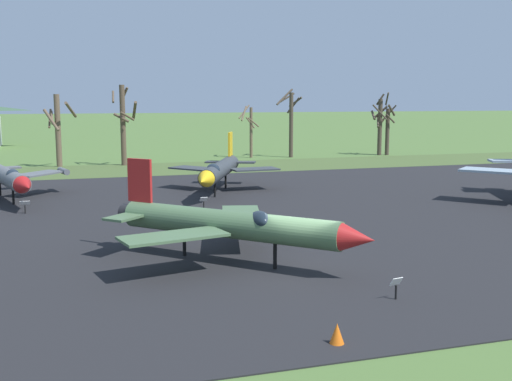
{
  "coord_description": "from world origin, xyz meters",
  "views": [
    {
      "loc": [
        -9.45,
        -24.01,
        7.44
      ],
      "look_at": [
        1.42,
        10.98,
        1.99
      ],
      "focal_mm": 43.49,
      "sensor_mm": 36.0,
      "label": 1
    }
  ],
  "objects_px": {
    "jet_fighter_rear_center": "(6,176)",
    "traffic_cone": "(337,334)",
    "info_placard_rear_center": "(25,205)",
    "jet_fighter_rear_left": "(231,224)",
    "info_placard_front_right": "(204,202)",
    "info_placard_rear_left": "(396,286)",
    "jet_fighter_front_right": "(219,170)"
  },
  "relations": [
    {
      "from": "jet_fighter_front_right",
      "to": "info_placard_front_right",
      "type": "height_order",
      "value": "jet_fighter_front_right"
    },
    {
      "from": "jet_fighter_rear_center",
      "to": "traffic_cone",
      "type": "distance_m",
      "value": 33.82
    },
    {
      "from": "jet_fighter_front_right",
      "to": "info_placard_rear_center",
      "type": "distance_m",
      "value": 15.04
    },
    {
      "from": "jet_fighter_rear_center",
      "to": "jet_fighter_rear_left",
      "type": "height_order",
      "value": "jet_fighter_rear_left"
    },
    {
      "from": "info_placard_rear_center",
      "to": "traffic_cone",
      "type": "bearing_deg",
      "value": -68.21
    },
    {
      "from": "info_placard_front_right",
      "to": "jet_fighter_rear_center",
      "type": "xyz_separation_m",
      "value": [
        -12.82,
        8.31,
        1.22
      ]
    },
    {
      "from": "jet_fighter_front_right",
      "to": "traffic_cone",
      "type": "xyz_separation_m",
      "value": [
        -3.9,
        -30.54,
        -1.56
      ]
    },
    {
      "from": "jet_fighter_rear_center",
      "to": "jet_fighter_rear_left",
      "type": "bearing_deg",
      "value": -62.72
    },
    {
      "from": "info_placard_front_right",
      "to": "info_placard_rear_center",
      "type": "xyz_separation_m",
      "value": [
        -11.3,
        2.32,
        -0.02
      ]
    },
    {
      "from": "traffic_cone",
      "to": "info_placard_rear_left",
      "type": "bearing_deg",
      "value": 39.66
    },
    {
      "from": "info_placard_front_right",
      "to": "traffic_cone",
      "type": "bearing_deg",
      "value": -92.54
    },
    {
      "from": "jet_fighter_rear_center",
      "to": "jet_fighter_rear_left",
      "type": "xyz_separation_m",
      "value": [
        11.13,
        -21.59,
        0.01
      ]
    },
    {
      "from": "info_placard_rear_center",
      "to": "info_placard_rear_left",
      "type": "xyz_separation_m",
      "value": [
        14.12,
        -22.48,
        -0.04
      ]
    },
    {
      "from": "traffic_cone",
      "to": "info_placard_rear_center",
      "type": "bearing_deg",
      "value": 111.79
    },
    {
      "from": "jet_fighter_rear_center",
      "to": "info_placard_rear_left",
      "type": "distance_m",
      "value": 32.51
    },
    {
      "from": "jet_fighter_rear_center",
      "to": "traffic_cone",
      "type": "bearing_deg",
      "value": -69.59
    },
    {
      "from": "info_placard_rear_center",
      "to": "info_placard_rear_left",
      "type": "height_order",
      "value": "info_placard_rear_center"
    },
    {
      "from": "jet_fighter_rear_center",
      "to": "traffic_cone",
      "type": "relative_size",
      "value": 19.21
    },
    {
      "from": "info_placard_front_right",
      "to": "info_placard_rear_center",
      "type": "distance_m",
      "value": 11.54
    },
    {
      "from": "jet_fighter_rear_center",
      "to": "info_placard_rear_left",
      "type": "bearing_deg",
      "value": -61.22
    },
    {
      "from": "info_placard_front_right",
      "to": "traffic_cone",
      "type": "distance_m",
      "value": 23.38
    },
    {
      "from": "jet_fighter_rear_center",
      "to": "info_placard_rear_center",
      "type": "xyz_separation_m",
      "value": [
        1.52,
        -5.99,
        -1.24
      ]
    },
    {
      "from": "jet_fighter_rear_center",
      "to": "traffic_cone",
      "type": "height_order",
      "value": "jet_fighter_rear_center"
    },
    {
      "from": "traffic_cone",
      "to": "jet_fighter_rear_left",
      "type": "bearing_deg",
      "value": 93.7
    },
    {
      "from": "jet_fighter_rear_center",
      "to": "traffic_cone",
      "type": "xyz_separation_m",
      "value": [
        11.78,
        -31.67,
        -1.49
      ]
    },
    {
      "from": "info_placard_front_right",
      "to": "jet_fighter_front_right",
      "type": "bearing_deg",
      "value": 68.24
    },
    {
      "from": "jet_fighter_rear_center",
      "to": "info_placard_rear_left",
      "type": "xyz_separation_m",
      "value": [
        15.64,
        -28.47,
        -1.29
      ]
    },
    {
      "from": "info_placard_rear_left",
      "to": "jet_fighter_front_right",
      "type": "bearing_deg",
      "value": 89.9
    },
    {
      "from": "info_placard_front_right",
      "to": "info_placard_rear_left",
      "type": "distance_m",
      "value": 20.36
    },
    {
      "from": "jet_fighter_rear_center",
      "to": "info_placard_rear_center",
      "type": "relative_size",
      "value": 14.74
    },
    {
      "from": "jet_fighter_front_right",
      "to": "jet_fighter_rear_left",
      "type": "distance_m",
      "value": 20.96
    },
    {
      "from": "info_placard_front_right",
      "to": "info_placard_rear_center",
      "type": "height_order",
      "value": "info_placard_front_right"
    }
  ]
}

